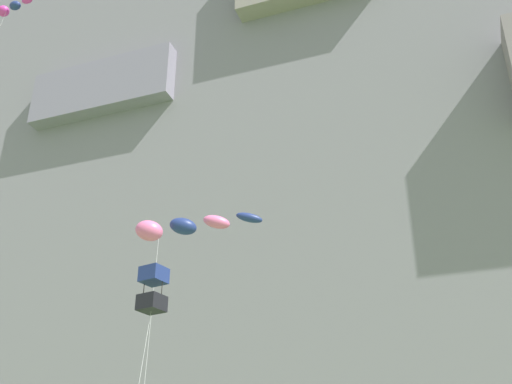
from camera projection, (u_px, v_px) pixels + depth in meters
cliff_face at (351, 160)px, 69.93m from camera, size 180.00×34.51×74.79m
kite_windsock_upper_left at (13, 7)px, 38.89m from camera, size 5.38×3.26×30.84m
kite_windsock_mid_center at (180, 227)px, 28.22m from camera, size 5.45×4.58×14.98m
kite_box_front_field at (153, 290)px, 23.57m from camera, size 1.00×2.83×10.97m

